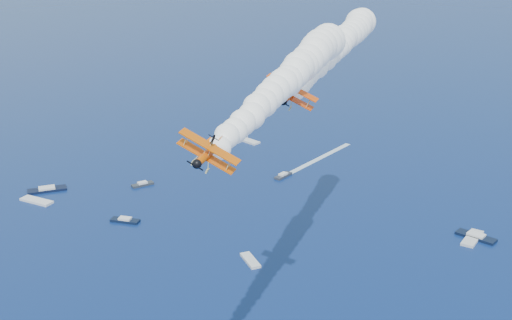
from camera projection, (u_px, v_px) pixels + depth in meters
biplane_lead at (290, 94)px, 107.47m from camera, size 12.20×13.00×9.02m
biplane_trail at (208, 154)px, 76.55m from camera, size 10.44×11.12×7.78m
smoke_trail_lead at (334, 50)px, 131.01m from camera, size 58.27×54.34×10.58m
smoke_trail_trail at (285, 81)px, 100.08m from camera, size 58.27×54.32×10.58m
spectator_boats at (18, 248)px, 172.69m from camera, size 209.43×166.74×0.70m
boat_wakes at (55, 313)px, 145.41m from camera, size 206.71×114.56×0.04m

